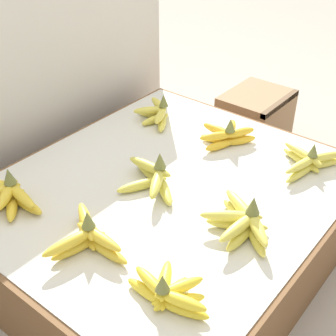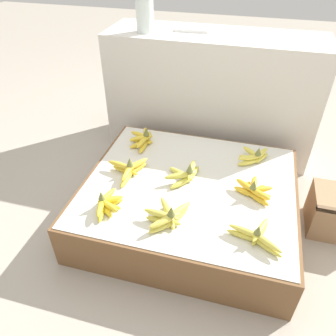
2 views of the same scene
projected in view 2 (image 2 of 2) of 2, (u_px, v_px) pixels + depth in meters
name	position (u px, v px, depth m)	size (l,w,h in m)	color
ground_plane	(188.00, 217.00, 1.89)	(10.00, 10.00, 0.00)	#A89E8E
display_platform	(189.00, 201.00, 1.81)	(1.11, 0.97, 0.25)	brown
back_vendor_table	(211.00, 94.00, 2.26)	(1.39, 0.44, 0.81)	beige
banana_bunch_front_left	(106.00, 204.00, 1.57)	(0.13, 0.22, 0.10)	yellow
banana_bunch_front_midleft	(169.00, 216.00, 1.49)	(0.21, 0.22, 0.12)	#DBCC4C
banana_bunch_front_midright	(257.00, 236.00, 1.41)	(0.25, 0.20, 0.10)	#DBCC4C
banana_bunch_middle_left	(129.00, 169.00, 1.78)	(0.22, 0.25, 0.11)	gold
banana_bunch_middle_midleft	(186.00, 174.00, 1.74)	(0.18, 0.24, 0.11)	gold
banana_bunch_middle_midright	(254.00, 190.00, 1.64)	(0.20, 0.18, 0.11)	gold
banana_bunch_back_left	(143.00, 139.00, 2.02)	(0.16, 0.25, 0.11)	gold
banana_bunch_back_midright	(254.00, 156.00, 1.88)	(0.18, 0.19, 0.11)	#DBCC4C
glass_jar	(145.00, 13.00, 1.97)	(0.11, 0.11, 0.22)	silver
foam_tray_white	(193.00, 28.00, 2.07)	(0.21, 0.15, 0.02)	white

